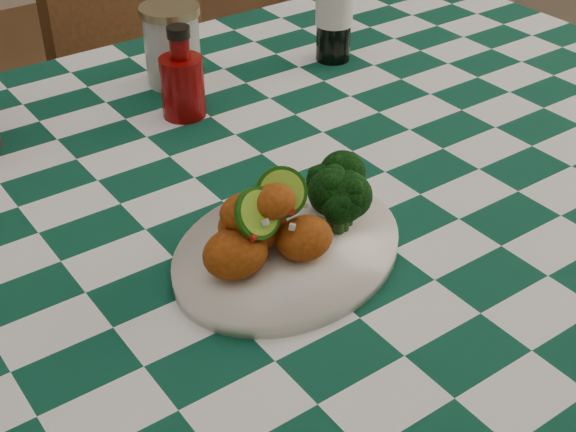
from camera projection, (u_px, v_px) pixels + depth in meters
dining_table at (234, 421)px, 1.19m from camera, size 1.66×1.06×0.79m
plate at (288, 251)px, 0.87m from camera, size 0.33×0.29×0.02m
fried_chicken_pile at (269, 220)px, 0.83m from camera, size 0.13×0.10×0.08m
broccoli_side at (343, 191)px, 0.90m from camera, size 0.08×0.08×0.06m
ketchup_bottle at (182, 72)px, 1.11m from camera, size 0.07×0.07×0.13m
mason_jar at (172, 45)px, 1.21m from camera, size 0.12×0.12×0.12m
wooden_chair_right at (192, 132)px, 1.80m from camera, size 0.50×0.52×0.91m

